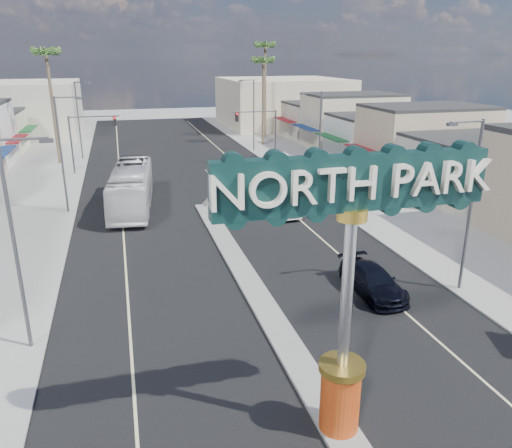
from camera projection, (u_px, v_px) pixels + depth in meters
ground at (201, 203)px, 42.22m from camera, size 160.00×160.00×0.00m
road at (201, 203)px, 42.22m from camera, size 20.00×120.00×0.01m
median_island at (248, 280)px, 27.59m from camera, size 1.30×30.00×0.16m
sidewalk_left at (22, 215)px, 38.69m from camera, size 8.00×120.00×0.12m
sidewalk_right at (352, 191)px, 45.71m from camera, size 8.00×120.00×0.12m
storefront_row_right at (382, 134)px, 59.14m from camera, size 12.00×42.00×6.00m
backdrop_far_left at (10, 109)px, 76.50m from camera, size 20.00×20.00×8.00m
backdrop_far_right at (282, 102)px, 87.53m from camera, size 20.00×20.00×8.00m
gateway_sign at (349, 268)px, 14.73m from camera, size 8.20×1.50×9.15m
traffic_signal_left at (89, 133)px, 51.32m from camera, size 5.09×0.45×6.00m
traffic_signal_right at (260, 126)px, 55.92m from camera, size 5.09×0.45×6.00m
streetlight_l_near at (18, 237)px, 19.71m from camera, size 2.03×0.22×9.00m
streetlight_l_mid at (63, 149)px, 37.97m from camera, size 2.03×0.22×9.00m
streetlight_l_far at (80, 117)px, 58.06m from camera, size 2.03×0.22×9.00m
streetlight_r_near at (469, 199)px, 24.95m from camera, size 2.03×0.22×9.00m
streetlight_r_mid at (318, 138)px, 43.21m from camera, size 2.03×0.22×9.00m
streetlight_r_far at (253, 111)px, 63.29m from camera, size 2.03×0.22×9.00m
palm_left_far at (47, 59)px, 53.52m from camera, size 2.60×2.60×13.10m
palm_right_mid at (263, 65)px, 65.80m from camera, size 2.60×2.60×12.10m
palm_right_far at (265, 51)px, 71.21m from camera, size 2.60×2.60×14.10m
suv_right at (373, 281)px, 26.00m from camera, size 2.18×4.99×1.43m
car_parked_left at (134, 199)px, 40.18m from camera, size 2.42×5.30×1.76m
car_parked_right at (281, 205)px, 38.88m from camera, size 1.97×4.83×1.56m
city_bus at (131, 187)px, 40.34m from camera, size 4.11×12.49×3.42m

